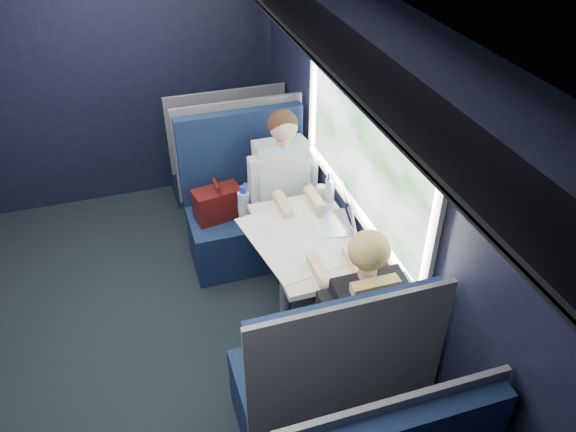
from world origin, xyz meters
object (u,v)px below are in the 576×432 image
object	(u,v)px
man	(285,185)
seat_row_front	(225,157)
seat_bay_far	(326,379)
bottle_small	(330,189)
table	(307,247)
woman	(359,310)
cup	(321,191)
laptop	(340,215)
seat_bay_near	(248,210)

from	to	relation	value
man	seat_row_front	bearing A→B (deg)	102.83
seat_bay_far	bottle_small	world-z (taller)	seat_bay_far
table	seat_bay_far	bearing A→B (deg)	-101.78
woman	cup	world-z (taller)	woman
woman	laptop	size ratio (longest dim) A/B	3.70
seat_bay_near	cup	size ratio (longest dim) A/B	14.18
woman	bottle_small	world-z (taller)	woman
table	seat_bay_near	size ratio (longest dim) A/B	0.79
table	woman	bearing A→B (deg)	-84.55
man	cup	bearing A→B (deg)	-53.26
seat_row_front	table	bearing A→B (deg)	-84.20
table	seat_bay_near	bearing A→B (deg)	102.70
seat_bay_near	seat_row_front	xyz separation A→B (m)	(0.01, 0.93, -0.01)
table	bottle_small	bearing A→B (deg)	50.60
man	seat_bay_near	bearing A→B (deg)	146.87
seat_bay_far	cup	world-z (taller)	seat_bay_far
seat_bay_far	woman	world-z (taller)	woman
seat_bay_near	bottle_small	world-z (taller)	seat_bay_near
laptop	bottle_small	size ratio (longest dim) A/B	1.55
man	woman	size ratio (longest dim) A/B	1.00
table	bottle_small	world-z (taller)	bottle_small
seat_bay_far	bottle_small	xyz separation A→B (m)	(0.48, 1.24, 0.43)
seat_bay_far	woman	bearing A→B (deg)	33.82
table	laptop	bearing A→B (deg)	19.11
man	bottle_small	distance (m)	0.43
seat_bay_far	bottle_small	size ratio (longest dim) A/B	5.45
table	laptop	xyz separation A→B (m)	(0.27, 0.09, 0.14)
woman	cup	distance (m)	1.16
table	woman	size ratio (longest dim) A/B	0.76
man	laptop	size ratio (longest dim) A/B	3.70
cup	table	bearing A→B (deg)	-120.64
man	cup	world-z (taller)	man
seat_row_front	bottle_small	bearing A→B (deg)	-71.49
laptop	cup	distance (m)	0.35
table	laptop	distance (m)	0.32
seat_bay_near	woman	world-z (taller)	woman
table	man	bearing A→B (deg)	84.48
man	laptop	bearing A→B (deg)	-71.63
laptop	bottle_small	distance (m)	0.27
seat_row_front	bottle_small	world-z (taller)	seat_row_front
laptop	seat_bay_near	bearing A→B (deg)	120.87
table	man	size ratio (longest dim) A/B	0.76
seat_bay_far	woman	size ratio (longest dim) A/B	0.95
bottle_small	woman	bearing A→B (deg)	-102.14
table	seat_row_front	size ratio (longest dim) A/B	0.86
seat_bay_far	bottle_small	bearing A→B (deg)	68.79
seat_row_front	laptop	distance (m)	1.81
man	woman	xyz separation A→B (m)	(0.00, -1.41, 0.01)
seat_bay_far	man	world-z (taller)	man
laptop	man	bearing A→B (deg)	108.37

